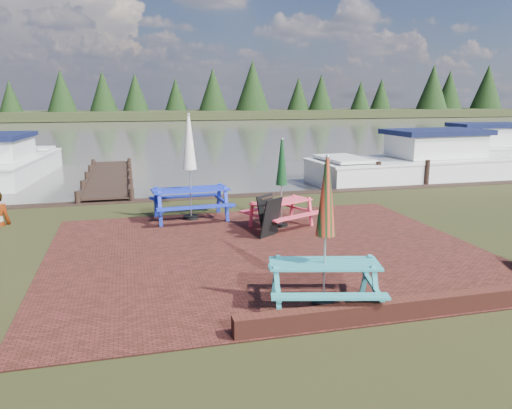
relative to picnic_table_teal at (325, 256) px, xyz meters
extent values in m
plane|color=black|center=(-0.10, 1.89, -0.82)|extent=(120.00, 120.00, 0.00)
cube|color=#341610|center=(-0.10, 2.89, -0.81)|extent=(9.00, 7.50, 0.02)
cube|color=#4C1E16|center=(1.40, -0.71, -0.67)|extent=(6.00, 0.22, 0.30)
cube|color=#413E38|center=(-0.10, 38.89, -0.82)|extent=(120.00, 60.00, 0.02)
cube|color=black|center=(-0.10, 67.89, -0.32)|extent=(120.00, 10.00, 1.20)
cube|color=teal|center=(0.00, 0.00, -0.13)|extent=(1.79, 1.04, 0.04)
cube|color=teal|center=(-0.15, -0.62, -0.40)|extent=(1.69, 0.62, 0.04)
cube|color=teal|center=(0.15, 0.62, -0.40)|extent=(1.69, 0.62, 0.04)
cube|color=teal|center=(-0.71, 0.18, -0.47)|extent=(0.42, 1.44, 0.69)
cube|color=teal|center=(0.71, -0.18, -0.47)|extent=(0.42, 1.44, 0.69)
cylinder|color=black|center=(0.00, 0.00, -0.77)|extent=(0.34, 0.34, 0.09)
cylinder|color=#B2B2B7|center=(0.00, 0.00, 0.35)|extent=(0.03, 0.03, 2.34)
cone|color=red|center=(0.00, 0.00, 0.91)|extent=(0.30, 0.30, 1.17)
cube|color=#E43A52|center=(0.78, 4.74, -0.17)|extent=(1.70, 1.23, 0.04)
cube|color=#E43A52|center=(1.04, 4.19, -0.42)|extent=(1.53, 0.86, 0.04)
cube|color=#E43A52|center=(0.53, 5.28, -0.42)|extent=(1.53, 0.86, 0.04)
cube|color=#E43A52|center=(0.16, 4.45, -0.49)|extent=(0.64, 1.28, 0.65)
cube|color=#E43A52|center=(1.41, 5.03, -0.49)|extent=(0.64, 1.28, 0.65)
cylinder|color=black|center=(0.78, 4.74, -0.78)|extent=(0.32, 0.32, 0.09)
cylinder|color=#B2B2B7|center=(0.78, 4.74, 0.28)|extent=(0.03, 0.03, 2.21)
cone|color=black|center=(0.78, 4.74, 0.81)|extent=(0.28, 0.28, 1.10)
cube|color=#1526A4|center=(-1.30, 6.08, 0.00)|extent=(2.03, 0.90, 0.04)
cube|color=#1526A4|center=(-1.25, 5.33, -0.32)|extent=(2.00, 0.39, 0.04)
cube|color=#1526A4|center=(-1.35, 6.83, -0.32)|extent=(2.00, 0.39, 0.04)
cube|color=#1526A4|center=(-2.16, 6.03, -0.41)|extent=(0.20, 1.72, 0.82)
cube|color=#1526A4|center=(-0.44, 6.14, -0.41)|extent=(0.20, 1.72, 0.82)
cylinder|color=black|center=(-1.30, 6.08, -0.77)|extent=(0.40, 0.40, 0.11)
cylinder|color=#B2B2B7|center=(-1.30, 6.08, 0.56)|extent=(0.04, 0.04, 2.76)
cone|color=silver|center=(-1.30, 6.08, 1.22)|extent=(0.35, 0.35, 1.38)
cube|color=black|center=(0.27, 3.86, -0.34)|extent=(0.61, 0.53, 0.94)
cube|color=black|center=(0.27, 4.18, -0.34)|extent=(0.61, 0.53, 0.94)
cube|color=black|center=(0.27, 4.02, 0.11)|extent=(0.49, 0.38, 0.03)
cube|color=black|center=(-3.60, 13.39, -0.70)|extent=(1.60, 9.00, 0.06)
cube|color=black|center=(-4.35, 13.39, -0.65)|extent=(0.08, 9.00, 0.08)
cube|color=black|center=(-2.85, 13.39, -0.65)|extent=(0.08, 9.00, 0.08)
cylinder|color=black|center=(-4.40, 8.89, -0.92)|extent=(0.16, 0.16, 1.00)
cylinder|color=black|center=(-2.80, 8.89, -0.92)|extent=(0.16, 0.16, 1.00)
cube|color=silver|center=(-7.62, 15.82, -0.68)|extent=(3.21, 7.41, 1.03)
cube|color=silver|center=(-7.62, 15.82, -0.15)|extent=(3.28, 7.55, 0.08)
cube|color=silver|center=(-7.71, 14.97, 0.34)|extent=(2.08, 3.19, 0.87)
cube|color=black|center=(-7.71, 14.97, 0.84)|extent=(2.33, 3.64, 0.18)
cube|color=silver|center=(-7.33, 18.54, -0.02)|extent=(2.22, 1.51, 0.10)
cube|color=silver|center=(8.25, 10.89, -0.66)|extent=(8.47, 3.43, 1.11)
cube|color=silver|center=(8.25, 10.89, -0.08)|extent=(8.64, 3.50, 0.09)
cube|color=silver|center=(9.25, 10.95, 0.45)|extent=(3.62, 2.30, 0.94)
cube|color=black|center=(9.25, 10.95, 0.98)|extent=(4.13, 2.56, 0.20)
cube|color=silver|center=(5.11, 10.68, 0.06)|extent=(1.65, 2.54, 0.11)
cube|color=silver|center=(13.53, 14.40, -0.66)|extent=(7.44, 3.25, 1.11)
cube|color=silver|center=(13.53, 14.40, -0.08)|extent=(7.59, 3.31, 0.09)
cube|color=silver|center=(14.40, 14.31, 0.45)|extent=(3.20, 2.13, 0.94)
cube|color=black|center=(14.40, 14.31, 0.99)|extent=(3.65, 2.37, 0.20)
cube|color=silver|center=(10.80, 14.66, 0.06)|extent=(1.51, 2.29, 0.11)
camera|label=1|loc=(-2.84, -6.80, 2.40)|focal=35.00mm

